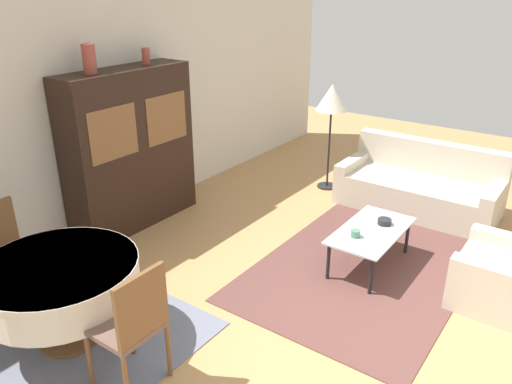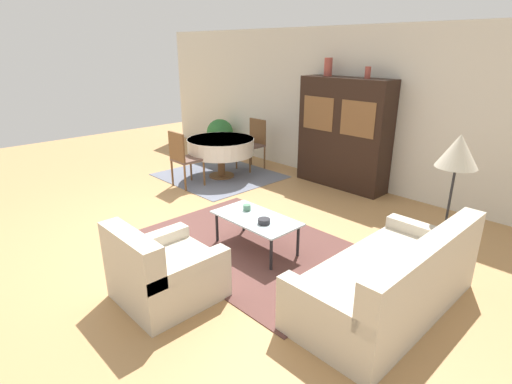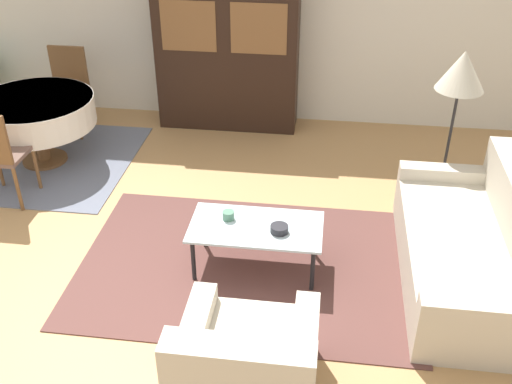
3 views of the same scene
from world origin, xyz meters
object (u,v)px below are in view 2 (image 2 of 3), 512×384
object	(u,v)px
dining_chair_far	(254,141)
floor_lamp	(458,155)
coffee_table	(256,220)
vase_short	(368,73)
couch	(391,283)
dining_table	(221,147)
cup	(247,208)
bowl	(264,221)
vase_tall	(328,67)
display_cabinet	(344,134)
potted_plant	(220,134)
armchair	(163,272)
dining_chair_near	(183,156)

from	to	relation	value
dining_chair_far	floor_lamp	world-z (taller)	floor_lamp
coffee_table	vase_short	size ratio (longest dim) A/B	5.92
floor_lamp	couch	bearing A→B (deg)	-87.44
couch	dining_table	bearing A→B (deg)	71.30
cup	bowl	distance (m)	0.45
bowl	vase_tall	size ratio (longest dim) A/B	0.48
vase_tall	bowl	bearing A→B (deg)	-65.18
display_cabinet	dining_table	xyz separation A→B (m)	(-1.86, -1.24, -0.35)
coffee_table	dining_table	size ratio (longest dim) A/B	0.86
cup	potted_plant	size ratio (longest dim) A/B	0.12
couch	vase_tall	bearing A→B (deg)	46.65
armchair	display_cabinet	distance (m)	4.27
bowl	vase_short	xyz separation A→B (m)	(-0.53, 2.83, 1.52)
armchair	dining_chair_near	world-z (taller)	dining_chair_near
armchair	bowl	bearing A→B (deg)	86.70
couch	bowl	world-z (taller)	couch
couch	potted_plant	distance (m)	6.20
bowl	dining_chair_near	bearing A→B (deg)	164.93
display_cabinet	dining_chair_near	bearing A→B (deg)	-131.73
bowl	armchair	bearing A→B (deg)	-93.30
vase_tall	potted_plant	size ratio (longest dim) A/B	0.37
bowl	vase_short	world-z (taller)	vase_short
vase_tall	vase_short	bearing A→B (deg)	0.00
cup	vase_tall	size ratio (longest dim) A/B	0.32
couch	display_cabinet	bearing A→B (deg)	42.19
vase_short	vase_tall	bearing A→B (deg)	180.00
display_cabinet	vase_short	distance (m)	1.09
coffee_table	display_cabinet	size ratio (longest dim) A/B	0.57
dining_chair_far	vase_short	distance (m)	2.66
armchair	bowl	distance (m)	1.32
armchair	coffee_table	xyz separation A→B (m)	(-0.12, 1.37, 0.09)
armchair	vase_tall	bearing A→B (deg)	106.58
couch	coffee_table	distance (m)	1.74
display_cabinet	cup	world-z (taller)	display_cabinet
couch	dining_chair_far	world-z (taller)	dining_chair_far
display_cabinet	bowl	size ratio (longest dim) A/B	13.09
dining_table	potted_plant	distance (m)	1.74
dining_table	vase_short	world-z (taller)	vase_short
display_cabinet	vase_tall	distance (m)	1.16
dining_chair_far	coffee_table	bearing A→B (deg)	137.11
armchair	display_cabinet	xyz separation A→B (m)	(-0.82, 4.14, 0.65)
vase_tall	display_cabinet	bearing A→B (deg)	-0.13
vase_short	potted_plant	bearing A→B (deg)	-177.38
coffee_table	display_cabinet	bearing A→B (deg)	104.21
floor_lamp	vase_tall	distance (m)	3.21
coffee_table	display_cabinet	xyz separation A→B (m)	(-0.70, 2.77, 0.56)
couch	armchair	distance (m)	2.17
dining_chair_near	floor_lamp	bearing A→B (deg)	9.46
armchair	dining_chair_far	size ratio (longest dim) A/B	0.92
potted_plant	bowl	bearing A→B (deg)	-32.90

